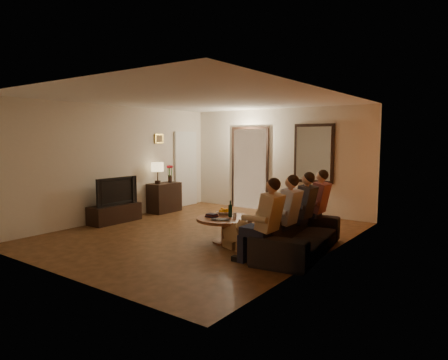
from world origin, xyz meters
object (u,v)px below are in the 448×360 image
Objects in this scene: person_b at (285,219)px; person_c at (302,213)px; coffee_table at (225,230)px; tv_stand at (115,213)px; wine_bottle at (230,209)px; tv at (114,191)px; person_a at (266,225)px; dresser at (164,197)px; sofa at (299,233)px; laptop at (220,220)px; person_d at (316,208)px; bowl at (224,213)px; table_lamp at (158,173)px; dog at (235,233)px.

person_c is at bearing 90.00° from person_b.
person_b is at bearing -4.90° from coffee_table.
wine_bottle is at bearing 2.84° from tv_stand.
tv is 4.29m from person_a.
dresser is 4.79m from person_a.
coffee_table is (2.98, 0.05, 0.03)m from tv_stand.
sofa reaches higher than laptop.
tv_stand is at bearing 85.17° from sofa.
person_d is (4.24, -0.41, 0.23)m from dresser.
person_d is (0.00, 0.60, 0.00)m from person_c.
tv is at bearing -90.00° from tv_stand.
tv is 3.10m from laptop.
wine_bottle is at bearing -27.55° from bowl.
table_lamp is (0.00, -0.22, 0.64)m from dresser.
person_c is 1.19m from dog.
wine_bottle is (0.23, -0.12, 0.12)m from bowl.
table_lamp reaches higher than person_b.
person_b is 1.48m from bowl.
table_lamp is 0.96× the size of dog.
person_b is 2.14× the size of dog.
sofa is (4.34, 0.24, 0.12)m from tv_stand.
dog is (-0.86, 0.45, -0.32)m from person_a.
bowl is (2.80, -1.29, 0.11)m from dresser.
sofa is 1.55m from bowl.
tv is 4.24m from person_b.
person_d is 4.63× the size of bowl.
laptop is at bearing -70.35° from coffee_table.
wine_bottle is at bearing 154.22° from dog.
sofa is at bearing 83.66° from person_a.
bowl is at bearing -20.83° from table_lamp.
dresser is 0.70× the size of tv_stand.
bowl is at bearing 129.29° from coffee_table.
tv_stand is 3.10m from laptop.
coffee_table is 3.08× the size of laptop.
sofa reaches higher than coffee_table.
dresser is at bearing 159.16° from person_b.
dresser is 0.69× the size of person_b.
person_b is at bearing 90.00° from person_a.
table_lamp is 4.33m from person_c.
dog reaches higher than bowl.
tv reaches higher than dresser.
coffee_table is at bearing 150.64° from person_a.
table_lamp is 3.28m from wine_bottle.
bowl is (-0.18, 0.22, 0.26)m from coffee_table.
person_a and person_d have the same top height.
tv is at bearing -177.16° from wine_bottle.
tv_stand is at bearing 150.35° from laptop.
dresser is at bearing 153.21° from coffee_table.
wine_bottle is (-1.21, -0.99, 0.01)m from person_d.
person_c is at bearing 17.98° from wine_bottle.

